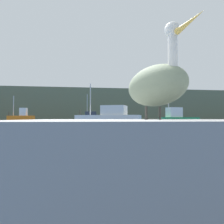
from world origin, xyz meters
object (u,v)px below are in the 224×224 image
(pelican, at_px, (156,85))
(fishing_boat_teal, at_px, (95,119))
(fishing_boat_orange, at_px, (21,118))
(fishing_boat_white, at_px, (109,118))
(fishing_boat_green, at_px, (178,118))

(pelican, xyz_separation_m, fishing_boat_teal, (2.37, 39.69, -0.47))
(fishing_boat_teal, bearing_deg, fishing_boat_orange, -6.03)
(fishing_boat_orange, height_order, fishing_boat_white, fishing_boat_white)
(fishing_boat_green, bearing_deg, fishing_boat_white, 20.00)
(fishing_boat_orange, bearing_deg, fishing_boat_green, 170.62)
(fishing_boat_teal, xyz_separation_m, fishing_boat_white, (0.54, -15.31, 0.14))
(fishing_boat_white, bearing_deg, fishing_boat_green, -125.55)
(pelican, height_order, fishing_boat_orange, fishing_boat_orange)
(fishing_boat_orange, distance_m, fishing_boat_white, 20.72)
(pelican, relative_size, fishing_boat_white, 0.16)
(fishing_boat_green, bearing_deg, fishing_boat_orange, -28.13)
(fishing_boat_green, distance_m, fishing_boat_white, 13.97)
(pelican, height_order, fishing_boat_green, fishing_boat_green)
(fishing_boat_teal, bearing_deg, fishing_boat_green, 141.09)
(fishing_boat_green, bearing_deg, fishing_boat_teal, -43.53)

